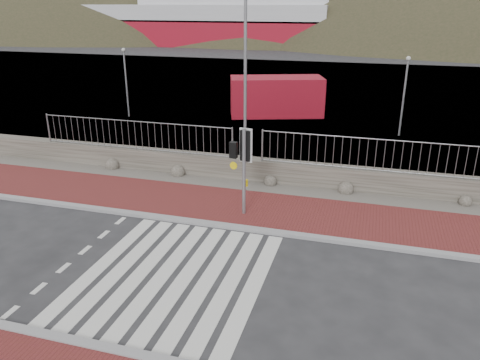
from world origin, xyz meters
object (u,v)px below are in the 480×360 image
(traffic_signal_far, at_px, (243,153))
(shipping_container, at_px, (276,96))
(ferry, at_px, (201,10))
(streetlight, at_px, (248,76))

(traffic_signal_far, relative_size, shipping_container, 0.53)
(ferry, relative_size, traffic_signal_far, 16.82)
(ferry, bearing_deg, traffic_signal_far, -68.34)
(streetlight, bearing_deg, shipping_container, 78.89)
(ferry, xyz_separation_m, streetlight, (24.41, -59.77, -1.40))
(traffic_signal_far, distance_m, shipping_container, 14.97)
(traffic_signal_far, distance_m, streetlight, 4.56)
(ferry, relative_size, shipping_container, 8.87)
(traffic_signal_far, xyz_separation_m, shipping_container, (-2.02, 14.80, -0.99))
(streetlight, xyz_separation_m, shipping_container, (-1.08, 10.71, -2.79))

